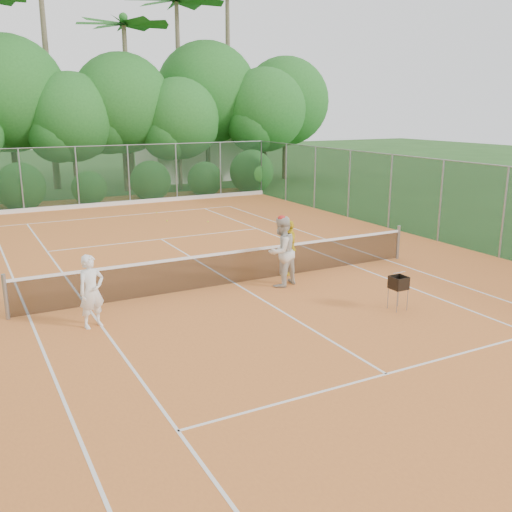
{
  "coord_description": "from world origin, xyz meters",
  "views": [
    {
      "loc": [
        -6.71,
        -13.83,
        4.82
      ],
      "look_at": [
        0.02,
        -1.2,
        1.1
      ],
      "focal_mm": 40.0,
      "sensor_mm": 36.0,
      "label": 1
    }
  ],
  "objects_px": {
    "player_yellow": "(289,247)",
    "player_white": "(91,291)",
    "ball_hopper": "(399,283)",
    "player_center_grp": "(281,251)"
  },
  "relations": [
    {
      "from": "ball_hopper",
      "to": "player_yellow",
      "type": "bearing_deg",
      "value": 93.06
    },
    {
      "from": "player_white",
      "to": "ball_hopper",
      "type": "height_order",
      "value": "player_white"
    },
    {
      "from": "player_white",
      "to": "ball_hopper",
      "type": "xyz_separation_m",
      "value": [
        6.84,
        -2.36,
        -0.17
      ]
    },
    {
      "from": "player_center_grp",
      "to": "ball_hopper",
      "type": "height_order",
      "value": "player_center_grp"
    },
    {
      "from": "player_yellow",
      "to": "ball_hopper",
      "type": "height_order",
      "value": "player_yellow"
    },
    {
      "from": "ball_hopper",
      "to": "player_white",
      "type": "bearing_deg",
      "value": 153.24
    },
    {
      "from": "player_center_grp",
      "to": "player_yellow",
      "type": "bearing_deg",
      "value": 48.0
    },
    {
      "from": "player_yellow",
      "to": "ball_hopper",
      "type": "relative_size",
      "value": 1.93
    },
    {
      "from": "player_yellow",
      "to": "player_white",
      "type": "bearing_deg",
      "value": -56.55
    },
    {
      "from": "player_yellow",
      "to": "player_center_grp",
      "type": "bearing_deg",
      "value": -22.74
    }
  ]
}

